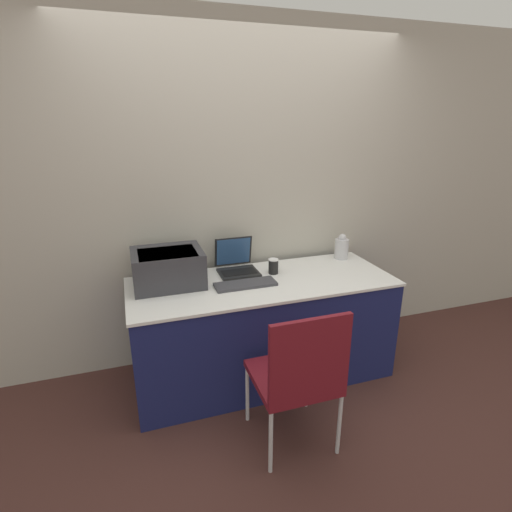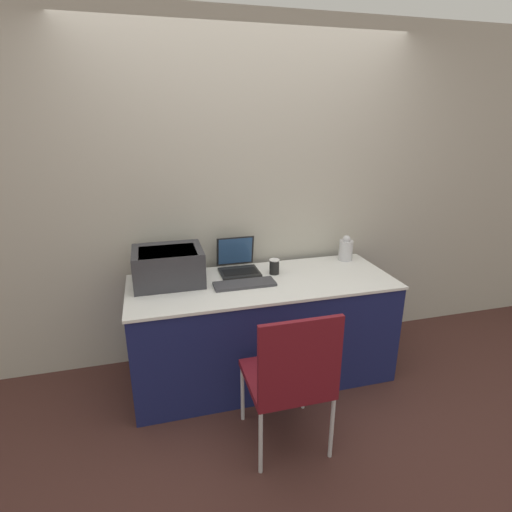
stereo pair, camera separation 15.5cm
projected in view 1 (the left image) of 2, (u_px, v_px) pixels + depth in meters
ground_plane at (279, 401)px, 2.80m from camera, size 14.00×14.00×0.00m
wall_back at (244, 197)px, 3.11m from camera, size 8.00×0.05×2.60m
table at (262, 328)px, 3.00m from camera, size 1.90×0.75×0.78m
printer at (168, 267)px, 2.76m from camera, size 0.48×0.39×0.25m
laptop_left at (237, 265)px, 3.03m from camera, size 0.29×0.29×0.25m
external_keyboard at (245, 284)px, 2.78m from camera, size 0.43×0.15×0.02m
coffee_cup at (273, 266)px, 2.99m from camera, size 0.08×0.08×0.11m
metal_pitcher at (342, 248)px, 3.30m from camera, size 0.11×0.11×0.21m
chair at (299, 372)px, 2.25m from camera, size 0.46×0.47×0.93m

